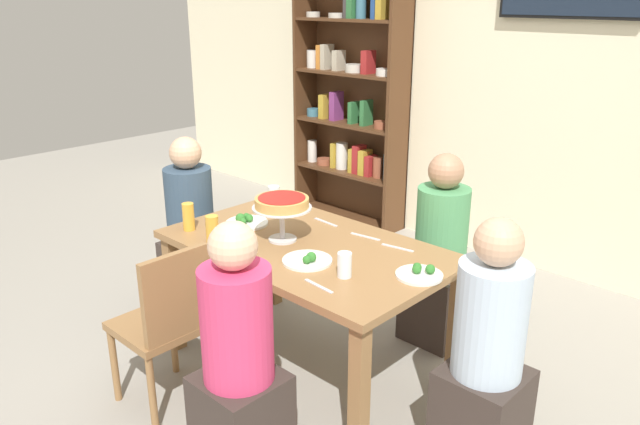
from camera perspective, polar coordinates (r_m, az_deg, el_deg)
name	(u,v)px	position (r m, az deg, el deg)	size (l,w,h in m)	color
ground_plane	(308,365)	(3.58, -1.14, -13.95)	(12.00, 12.00, 0.00)	gray
rear_partition	(518,77)	(4.84, 17.82, 11.81)	(8.00, 0.12, 2.80)	beige
dining_table	(307,261)	(3.27, -1.21, -4.47)	(1.51, 0.90, 0.74)	olive
bookshelf	(352,99)	(5.51, 2.96, 10.44)	(1.10, 0.30, 2.21)	#4C2D19
diner_near_right	(239,368)	(2.69, -7.50, -14.10)	(0.34, 0.34, 1.15)	#382D28
diner_far_right	(440,263)	(3.68, 11.00, -4.61)	(0.34, 0.34, 1.15)	#382D28
diner_head_east	(486,363)	(2.79, 15.11, -13.32)	(0.34, 0.34, 1.15)	#382D28
diner_head_west	(192,236)	(4.09, -11.78, -2.19)	(0.34, 0.34, 1.15)	#382D28
chair_near_left	(167,320)	(3.12, -14.00, -9.65)	(0.40, 0.40, 0.87)	olive
deep_dish_pizza_stand	(282,205)	(3.22, -3.55, 0.67)	(0.31, 0.31, 0.24)	silver
salad_plate_near_diner	(420,273)	(2.90, 9.23, -5.57)	(0.22, 0.22, 0.06)	white
salad_plate_far_diner	(246,221)	(3.52, -6.87, -0.82)	(0.24, 0.24, 0.07)	white
salad_plate_spare	(308,260)	(3.01, -1.15, -4.43)	(0.25, 0.25, 0.06)	white
beer_glass_amber_tall	(212,229)	(3.28, -9.93, -1.51)	(0.07, 0.07, 0.15)	gold
beer_glass_amber_short	(188,217)	(3.47, -12.08, -0.38)	(0.07, 0.07, 0.15)	gold
water_glass_clear_near	(274,195)	(3.86, -4.30, 1.66)	(0.07, 0.07, 0.11)	white
water_glass_clear_far	(345,265)	(2.85, 2.29, -4.86)	(0.07, 0.07, 0.12)	white
cutlery_fork_near	(319,286)	(2.78, -0.11, -6.82)	(0.18, 0.02, 0.01)	silver
cutlery_knife_near	(365,237)	(3.33, 4.22, -2.23)	(0.18, 0.02, 0.01)	silver
cutlery_fork_far	(244,257)	(3.09, -7.02, -4.10)	(0.18, 0.02, 0.01)	silver
cutlery_knife_far	(398,248)	(3.20, 7.19, -3.25)	(0.18, 0.02, 0.01)	silver
cutlery_spare_fork	(326,222)	(3.53, 0.54, -0.90)	(0.18, 0.02, 0.01)	silver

